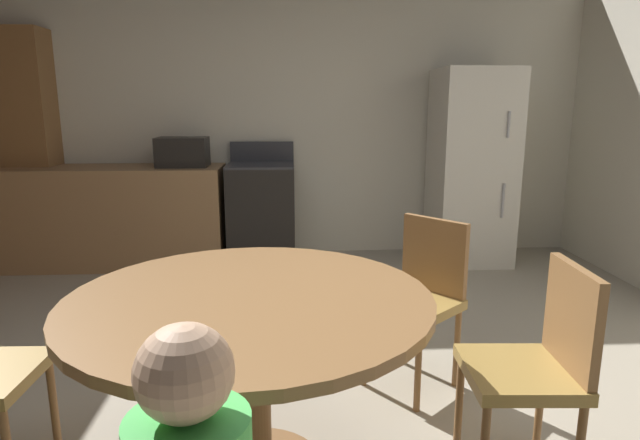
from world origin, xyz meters
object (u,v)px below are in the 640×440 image
(chair_northeast, at_px, (420,292))
(dining_table, at_px, (251,333))
(chair_east, at_px, (538,360))
(oven_range, at_px, (262,213))
(refrigerator, at_px, (471,167))
(microwave, at_px, (183,152))

(chair_northeast, bearing_deg, dining_table, 0.00)
(dining_table, distance_m, chair_east, 1.09)
(oven_range, bearing_deg, refrigerator, -1.60)
(chair_northeast, bearing_deg, microwave, -95.19)
(oven_range, xyz_separation_m, microwave, (-0.69, -0.00, 0.56))
(oven_range, height_order, microwave, microwave)
(oven_range, distance_m, microwave, 0.89)
(oven_range, bearing_deg, chair_northeast, -67.69)
(refrigerator, distance_m, chair_east, 3.08)
(chair_northeast, bearing_deg, refrigerator, -155.20)
(microwave, bearing_deg, oven_range, 0.30)
(oven_range, relative_size, dining_table, 0.82)
(dining_table, bearing_deg, chair_northeast, 40.84)
(oven_range, distance_m, chair_northeast, 2.44)
(refrigerator, xyz_separation_m, microwave, (-2.62, 0.05, 0.15))
(chair_northeast, distance_m, chair_east, 0.81)
(microwave, relative_size, chair_east, 0.51)
(oven_range, distance_m, dining_table, 2.97)
(chair_northeast, bearing_deg, oven_range, -108.53)
(oven_range, xyz_separation_m, dining_table, (0.11, -2.96, 0.14))
(microwave, distance_m, dining_table, 3.09)
(chair_east, bearing_deg, refrigerator, -100.76)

